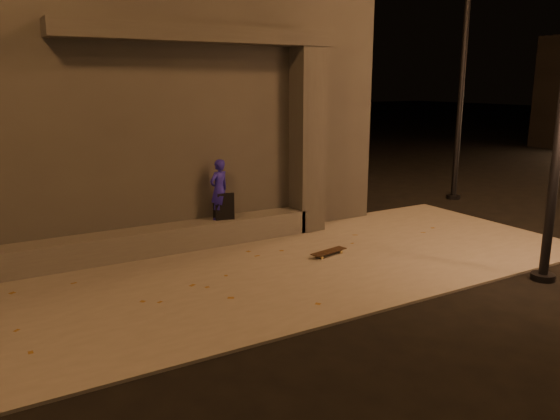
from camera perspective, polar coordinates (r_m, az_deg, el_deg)
ground at (r=7.45m, az=7.71°, el=-10.53°), size 120.00×120.00×0.00m
sidewalk at (r=8.98m, az=-0.22°, el=-6.06°), size 11.00×4.40×0.04m
building at (r=12.26m, az=-15.32°, el=11.01°), size 9.00×5.10×5.22m
ledge at (r=9.87m, az=-13.00°, el=-3.13°), size 6.00×0.55×0.45m
column at (r=10.92m, az=2.85°, el=7.20°), size 0.55×0.55×3.60m
canopy at (r=9.90m, az=-8.42°, el=17.70°), size 5.00×0.70×0.28m
skateboarder at (r=10.12m, az=-6.38°, el=2.13°), size 0.47×0.38×1.12m
backpack at (r=10.23m, az=-5.91°, el=0.03°), size 0.39×0.30×0.50m
skateboard at (r=9.56m, az=5.12°, el=-4.37°), size 0.75×0.32×0.08m
street_lamp_2 at (r=14.74m, az=18.76°, el=16.47°), size 0.36×0.36×7.02m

